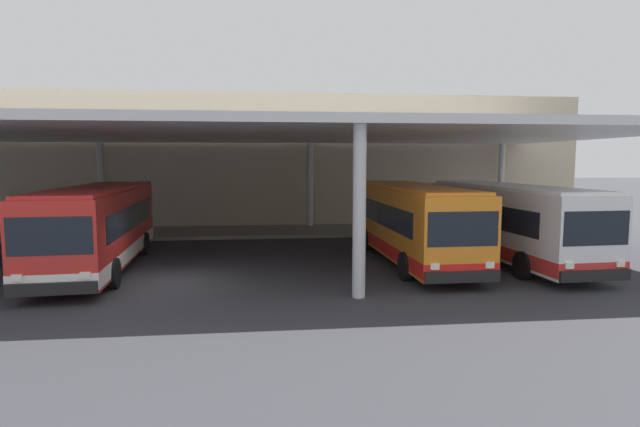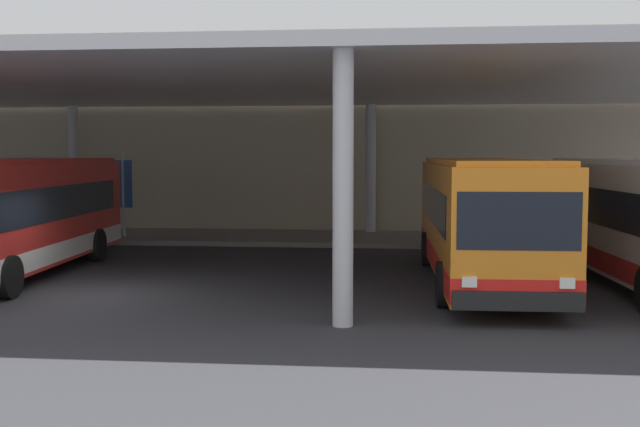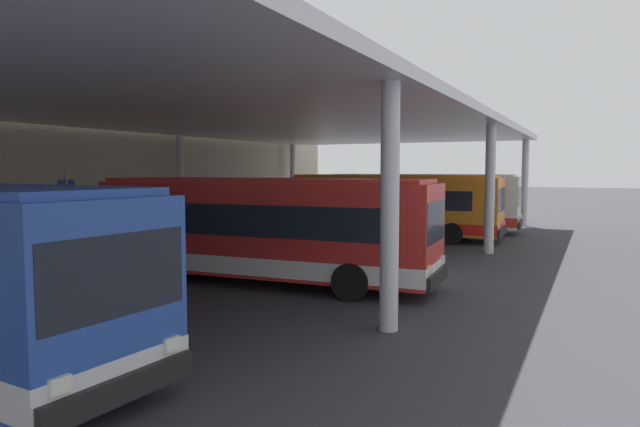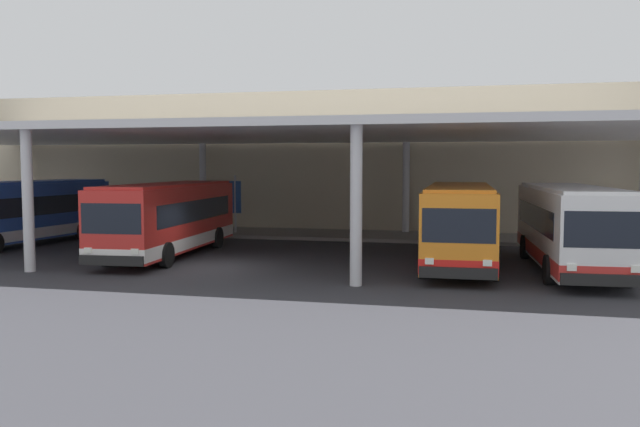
% 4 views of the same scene
% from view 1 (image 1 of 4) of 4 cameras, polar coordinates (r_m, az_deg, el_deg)
% --- Properties ---
extents(ground_plane, '(200.00, 200.00, 0.00)m').
position_cam_1_polar(ground_plane, '(18.18, -16.85, -7.52)').
color(ground_plane, '#333338').
extents(platform_kerb, '(42.00, 4.50, 0.18)m').
position_cam_1_polar(platform_kerb, '(29.61, -12.79, -2.09)').
color(platform_kerb, gray).
rests_on(platform_kerb, ground).
extents(station_building_facade, '(48.00, 1.60, 8.35)m').
position_cam_1_polar(station_building_facade, '(32.56, -12.33, 5.85)').
color(station_building_facade, '#C1B293').
rests_on(station_building_facade, ground).
extents(canopy_shelter, '(40.00, 17.00, 5.55)m').
position_cam_1_polar(canopy_shelter, '(23.15, -14.79, 8.62)').
color(canopy_shelter, silver).
rests_on(canopy_shelter, ground).
extents(bus_second_bay, '(3.18, 10.66, 3.17)m').
position_cam_1_polar(bus_second_bay, '(21.10, -23.82, -1.36)').
color(bus_second_bay, red).
rests_on(bus_second_bay, ground).
extents(bus_middle_bay, '(2.86, 10.57, 3.17)m').
position_cam_1_polar(bus_middle_bay, '(21.16, 10.27, -0.93)').
color(bus_middle_bay, orange).
rests_on(bus_middle_bay, ground).
extents(bus_far_bay, '(3.10, 10.65, 3.17)m').
position_cam_1_polar(bus_far_bay, '(22.38, 20.49, -0.84)').
color(bus_far_bay, white).
rests_on(bus_far_bay, ground).
extents(bench_waiting, '(1.80, 0.45, 0.92)m').
position_cam_1_polar(bench_waiting, '(31.00, -24.86, -1.07)').
color(bench_waiting, '#383D47').
rests_on(bench_waiting, platform_kerb).
extents(banner_sign, '(0.70, 0.12, 3.20)m').
position_cam_1_polar(banner_sign, '(29.13, -19.17, 1.34)').
color(banner_sign, '#B2B2B7').
rests_on(banner_sign, platform_kerb).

